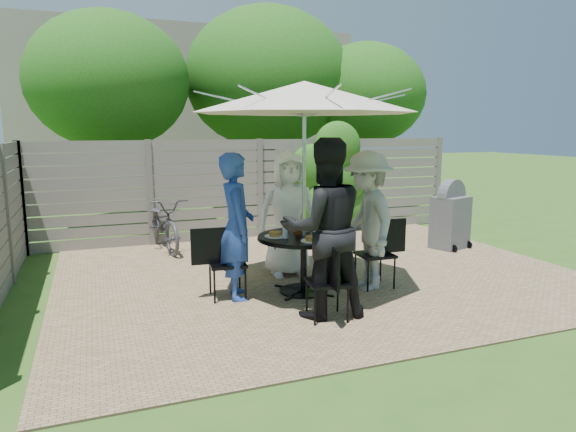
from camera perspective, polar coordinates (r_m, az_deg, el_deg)
name	(u,v)px	position (r m, az deg, el deg)	size (l,w,h in m)	color
backyard_envelope	(191,110)	(16.67, -10.75, 11.49)	(60.00, 60.00, 5.00)	#31591B
patio_table	(304,253)	(6.37, 1.75, -4.13)	(1.26, 1.26, 0.74)	black
umbrella	(304,97)	(6.19, 1.84, 13.04)	(2.99, 2.99, 2.59)	silver
chair_back	(286,252)	(7.33, -0.26, -4.00)	(0.52, 0.74, 1.00)	black
person_back	(288,214)	(7.08, 0.00, 0.19)	(0.85, 0.55, 1.73)	white
chair_left	(226,278)	(6.25, -6.89, -6.81)	(0.65, 0.46, 0.88)	black
person_left	(236,227)	(6.12, -5.75, -1.20)	(0.64, 0.42, 1.76)	#24429C
chair_front	(327,297)	(5.55, 4.38, -9.02)	(0.47, 0.64, 0.85)	black
person_front	(324,229)	(5.49, 4.05, -1.49)	(0.95, 0.74, 1.94)	black
chair_right	(376,267)	(6.74, 9.72, -5.64)	(0.65, 0.45, 0.89)	black
person_right	(367,221)	(6.55, 8.79, -0.54)	(1.14, 0.66, 1.77)	#A1A39E
plate_back	(296,228)	(6.65, 0.94, -1.34)	(0.26, 0.26, 0.06)	white
plate_left	(275,235)	(6.23, -1.44, -2.11)	(0.26, 0.26, 0.06)	white
plate_front	(312,240)	(5.97, 2.67, -2.63)	(0.26, 0.26, 0.06)	white
plate_right	(332,232)	(6.41, 4.87, -1.79)	(0.26, 0.26, 0.06)	white
plate_extra	(325,238)	(6.08, 4.14, -2.42)	(0.24, 0.24, 0.06)	white
glass_left	(285,232)	(6.14, -0.32, -1.84)	(0.07, 0.07, 0.14)	silver
glass_front	(318,234)	(6.09, 3.36, -1.96)	(0.07, 0.07, 0.14)	silver
glass_right	(321,227)	(6.47, 3.74, -1.26)	(0.07, 0.07, 0.14)	silver
syrup_jug	(298,228)	(6.33, 1.12, -1.39)	(0.09, 0.09, 0.16)	#59280C
coffee_cup	(307,227)	(6.54, 2.10, -1.22)	(0.08, 0.08, 0.12)	#C6B293
bicycle	(162,223)	(8.91, -13.81, -0.81)	(0.60, 1.73, 0.91)	#333338
bbq_grill	(450,217)	(9.12, 17.59, -0.15)	(0.70, 0.62, 1.20)	#58585D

